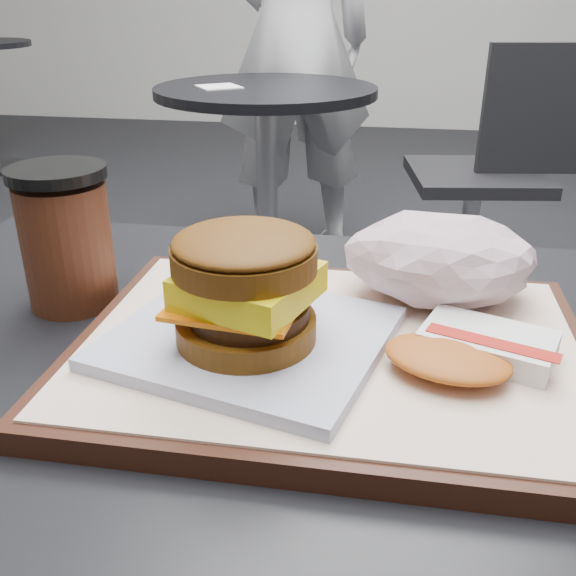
% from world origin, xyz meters
% --- Properties ---
extents(customer_table, '(0.80, 0.60, 0.77)m').
position_xyz_m(customer_table, '(0.00, 0.00, 0.58)').
color(customer_table, '#A5A5AA').
rests_on(customer_table, ground).
extents(serving_tray, '(0.38, 0.28, 0.02)m').
position_xyz_m(serving_tray, '(0.03, 0.02, 0.78)').
color(serving_tray, black).
rests_on(serving_tray, customer_table).
extents(breakfast_sandwich, '(0.23, 0.21, 0.09)m').
position_xyz_m(breakfast_sandwich, '(-0.03, 0.00, 0.83)').
color(breakfast_sandwich, silver).
rests_on(breakfast_sandwich, serving_tray).
extents(hash_brown, '(0.13, 0.11, 0.02)m').
position_xyz_m(hash_brown, '(0.13, 0.01, 0.80)').
color(hash_brown, white).
rests_on(hash_brown, serving_tray).
extents(crumpled_wrapper, '(0.16, 0.12, 0.07)m').
position_xyz_m(crumpled_wrapper, '(0.11, 0.11, 0.82)').
color(crumpled_wrapper, silver).
rests_on(crumpled_wrapper, serving_tray).
extents(coffee_cup, '(0.08, 0.08, 0.12)m').
position_xyz_m(coffee_cup, '(-0.21, 0.09, 0.83)').
color(coffee_cup, '#431D10').
rests_on(coffee_cup, customer_table).
extents(neighbor_table, '(0.70, 0.70, 0.75)m').
position_xyz_m(neighbor_table, '(-0.35, 1.65, 0.55)').
color(neighbor_table, black).
rests_on(neighbor_table, ground).
extents(napkin, '(0.17, 0.17, 0.00)m').
position_xyz_m(napkin, '(-0.49, 1.60, 0.75)').
color(napkin, white).
rests_on(napkin, neighbor_table).
extents(neighbor_chair, '(0.63, 0.48, 0.88)m').
position_xyz_m(neighbor_chair, '(0.40, 1.78, 0.51)').
color(neighbor_chair, '#AEAEB4').
rests_on(neighbor_chair, ground).
extents(patron, '(0.74, 0.62, 1.72)m').
position_xyz_m(patron, '(-0.34, 2.17, 0.86)').
color(patron, silver).
rests_on(patron, ground).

